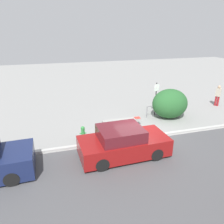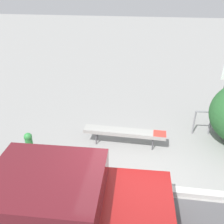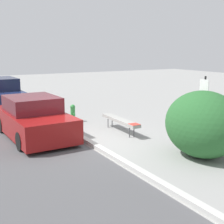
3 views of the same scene
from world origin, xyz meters
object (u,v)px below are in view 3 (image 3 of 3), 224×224
Objects in this scene: bench at (120,120)px; parked_car_far at (0,96)px; sign_post at (204,105)px; fire_hydrant at (73,112)px; bike_rack at (182,129)px; parked_car_near at (34,119)px.

bench is 7.84m from parked_car_far.
fire_hydrant is (-5.43, -2.24, -0.98)m from sign_post.
fire_hydrant is at bearing 23.25° from parked_car_far.
bike_rack is at bearing 23.71° from bench.
parked_car_near is at bearing -129.59° from bike_rack.
parked_car_far is (-6.23, -0.01, 0.06)m from parked_car_near.
bench is 3.33m from sign_post.
fire_hydrant is 5.17m from parked_car_far.
bike_rack is 5.22m from fire_hydrant.
parked_car_far reaches higher than parked_car_near.
bench is at bearing 70.53° from parked_car_near.
bike_rack is (2.35, 0.96, 0.05)m from bench.
sign_post reaches higher than parked_car_near.
bench is at bearing 19.52° from fire_hydrant.
parked_car_far is (-9.55, -4.04, 0.22)m from bike_rack.
parked_car_near reaches higher than fire_hydrant.
parked_car_near is at bearing -106.13° from bench.
parked_car_near is at bearing -131.37° from sign_post.
fire_hydrant is at bearing 123.89° from parked_car_near.
fire_hydrant reaches higher than bench.
bench is 2.69m from fire_hydrant.
bench is 0.57× the size of parked_car_near.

